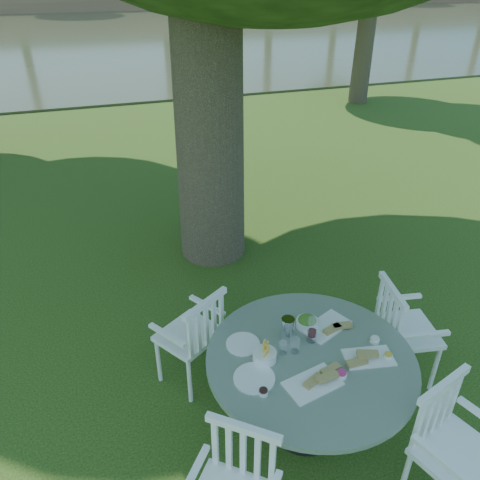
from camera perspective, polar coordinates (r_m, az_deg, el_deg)
name	(u,v)px	position (r m, az deg, el deg)	size (l,w,h in m)	color
ground	(246,321)	(4.82, 0.76, -9.90)	(140.00, 140.00, 0.00)	#1B370B
table	(310,370)	(3.54, 8.48, -15.35)	(1.49, 1.49, 0.73)	black
chair_ne	(399,325)	(4.14, 18.78, -9.83)	(0.53, 0.55, 0.94)	white
chair_nw	(197,333)	(3.89, -5.28, -11.27)	(0.63, 0.62, 0.92)	white
chair_se	(448,438)	(3.44, 23.98, -21.20)	(0.60, 0.58, 0.96)	white
tableware	(298,345)	(3.47, 7.04, -12.63)	(1.16, 0.80, 0.20)	white
river	(98,37)	(26.67, -16.96, 22.62)	(100.00, 28.00, 0.12)	#333821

